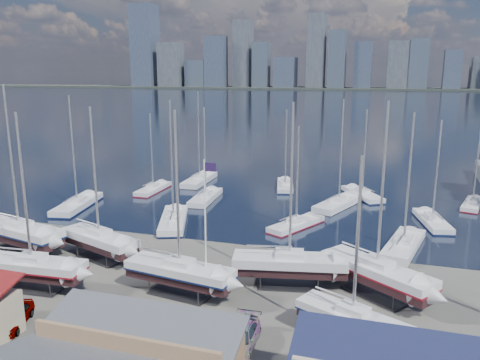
% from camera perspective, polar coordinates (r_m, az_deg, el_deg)
% --- Properties ---
extents(ground, '(1400.00, 1400.00, 0.00)m').
position_cam_1_polar(ground, '(43.15, -2.58, -12.50)').
color(ground, '#605E59').
rests_on(ground, ground).
extents(water, '(1400.00, 600.00, 0.40)m').
position_cam_1_polar(water, '(347.46, 15.04, 9.28)').
color(water, '#172136').
rests_on(water, ground).
extents(far_shore, '(1400.00, 80.00, 2.20)m').
position_cam_1_polar(far_shore, '(607.11, 16.07, 10.65)').
color(far_shore, '#2D332D').
rests_on(far_shore, ground).
extents(skyline, '(639.14, 43.80, 107.69)m').
position_cam_1_polar(skyline, '(601.20, 15.52, 14.30)').
color(skyline, '#475166').
rests_on(skyline, far_shore).
extents(sailboat_cradle_0, '(11.28, 5.21, 17.47)m').
position_cam_1_polar(sailboat_cradle_0, '(54.73, -25.30, -5.79)').
color(sailboat_cradle_0, '#2D2D33').
rests_on(sailboat_cradle_0, ground).
extents(sailboat_cradle_1, '(9.70, 3.32, 15.46)m').
position_cam_1_polar(sailboat_cradle_1, '(45.08, -24.02, -9.68)').
color(sailboat_cradle_1, '#2D2D33').
rests_on(sailboat_cradle_1, ground).
extents(sailboat_cradle_2, '(9.77, 5.64, 15.44)m').
position_cam_1_polar(sailboat_cradle_2, '(49.73, -16.78, -7.01)').
color(sailboat_cradle_2, '#2D2D33').
rests_on(sailboat_cradle_2, ground).
extents(sailboat_cradle_3, '(9.99, 4.07, 15.71)m').
position_cam_1_polar(sailboat_cradle_3, '(40.66, -7.37, -11.06)').
color(sailboat_cradle_3, '#2D2D33').
rests_on(sailboat_cradle_3, ground).
extents(sailboat_cradle_4, '(10.29, 4.69, 16.21)m').
position_cam_1_polar(sailboat_cradle_4, '(42.06, 6.04, -10.14)').
color(sailboat_cradle_4, '#2D2D33').
rests_on(sailboat_cradle_4, ground).
extents(sailboat_cradle_5, '(8.34, 5.61, 13.40)m').
position_cam_1_polar(sailboat_cradle_5, '(34.39, 13.58, -16.24)').
color(sailboat_cradle_5, '#2D2D33').
rests_on(sailboat_cradle_5, ground).
extents(sailboat_cradle_6, '(9.94, 8.24, 16.42)m').
position_cam_1_polar(sailboat_cradle_6, '(41.75, 16.32, -10.78)').
color(sailboat_cradle_6, '#2D2D33').
rests_on(sailboat_cradle_6, ground).
extents(sailboat_moored_0, '(5.08, 11.38, 16.45)m').
position_cam_1_polar(sailboat_moored_0, '(69.73, -19.19, -3.00)').
color(sailboat_moored_0, black).
rests_on(sailboat_moored_0, water).
extents(sailboat_moored_1, '(2.52, 8.80, 13.14)m').
position_cam_1_polar(sailboat_moored_1, '(76.32, -10.54, -1.17)').
color(sailboat_moored_1, black).
rests_on(sailboat_moored_1, water).
extents(sailboat_moored_2, '(3.44, 10.95, 16.37)m').
position_cam_1_polar(sailboat_moored_2, '(81.35, -4.96, -0.12)').
color(sailboat_moored_2, black).
rests_on(sailboat_moored_2, water).
extents(sailboat_moored_3, '(6.60, 11.20, 16.18)m').
position_cam_1_polar(sailboat_moored_3, '(59.44, -8.09, -5.09)').
color(sailboat_moored_3, black).
rests_on(sailboat_moored_3, water).
extents(sailboat_moored_4, '(3.37, 9.76, 14.48)m').
position_cam_1_polar(sailboat_moored_4, '(69.92, -4.22, -2.26)').
color(sailboat_moored_4, black).
rests_on(sailboat_moored_4, water).
extents(sailboat_moored_5, '(4.36, 9.38, 13.54)m').
position_cam_1_polar(sailboat_moored_5, '(77.59, 5.52, -0.78)').
color(sailboat_moored_5, black).
rests_on(sailboat_moored_5, water).
extents(sailboat_moored_6, '(6.14, 8.89, 13.05)m').
position_cam_1_polar(sailboat_moored_6, '(58.00, 6.86, -5.51)').
color(sailboat_moored_6, black).
rests_on(sailboat_moored_6, water).
extents(sailboat_moored_7, '(6.55, 10.85, 15.85)m').
position_cam_1_polar(sailboat_moored_7, '(67.88, 11.94, -2.97)').
color(sailboat_moored_7, black).
rests_on(sailboat_moored_7, water).
extents(sailboat_moored_8, '(7.03, 9.39, 14.00)m').
position_cam_1_polar(sailboat_moored_8, '(73.96, 14.66, -1.82)').
color(sailboat_moored_8, black).
rests_on(sailboat_moored_8, water).
extents(sailboat_moored_9, '(5.09, 10.53, 15.33)m').
position_cam_1_polar(sailboat_moored_9, '(53.69, 19.30, -7.67)').
color(sailboat_moored_9, black).
rests_on(sailboat_moored_9, water).
extents(sailboat_moored_10, '(4.40, 9.49, 13.70)m').
position_cam_1_polar(sailboat_moored_10, '(63.56, 22.38, -4.77)').
color(sailboat_moored_10, black).
rests_on(sailboat_moored_10, water).
extents(sailboat_moored_11, '(4.28, 8.20, 11.80)m').
position_cam_1_polar(sailboat_moored_11, '(74.12, 26.48, -2.74)').
color(sailboat_moored_11, black).
rests_on(sailboat_moored_11, water).
extents(car_a, '(3.29, 4.87, 1.54)m').
position_cam_1_polar(car_a, '(40.07, -25.91, -14.73)').
color(car_a, gray).
rests_on(car_a, ground).
extents(car_b, '(4.13, 2.70, 1.29)m').
position_cam_1_polar(car_b, '(36.60, -15.90, -16.80)').
color(car_b, gray).
rests_on(car_b, ground).
extents(car_c, '(4.30, 5.83, 1.47)m').
position_cam_1_polar(car_c, '(36.00, -13.14, -17.00)').
color(car_c, gray).
rests_on(car_c, ground).
extents(car_d, '(2.32, 5.36, 1.54)m').
position_cam_1_polar(car_d, '(33.82, 0.02, -18.68)').
color(car_d, gray).
rests_on(car_d, ground).
extents(flagpole, '(1.05, 0.12, 11.84)m').
position_cam_1_polar(flagpole, '(38.22, -4.15, -4.93)').
color(flagpole, white).
rests_on(flagpole, ground).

